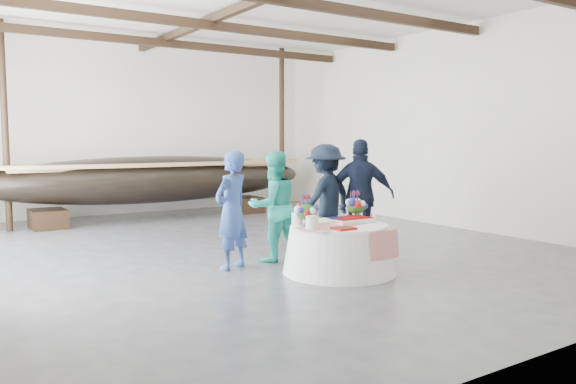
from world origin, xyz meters
TOP-DOWN VIEW (x-y plane):
  - floor at (0.00, 0.00)m, footprint 10.00×12.00m
  - wall_back at (0.00, 6.00)m, footprint 10.00×0.02m
  - wall_front at (0.00, -6.00)m, footprint 10.00×0.02m
  - wall_right at (5.00, 0.00)m, footprint 0.02×12.00m
  - pavilion_structure at (0.00, 0.77)m, footprint 9.80×11.76m
  - longboat_display at (-0.21, 4.45)m, footprint 8.39×1.68m
  - banquet_table at (0.13, -2.44)m, footprint 1.69×1.69m
  - tabletop_items at (0.12, -2.28)m, footprint 1.65×1.03m
  - guest_woman_blue at (-1.10, -1.35)m, footprint 0.78×0.67m
  - guest_woman_teal at (-0.26, -1.19)m, footprint 0.89×0.71m
  - guest_man_left at (0.97, -0.98)m, footprint 1.36×0.98m
  - guest_man_right at (1.45, -1.38)m, footprint 1.21×1.12m

SIDE VIEW (x-z plane):
  - floor at x=0.00m, z-range -0.01..0.01m
  - banquet_table at x=0.13m, z-range 0.00..0.73m
  - tabletop_items at x=0.12m, z-range 0.68..1.08m
  - guest_woman_teal at x=-0.26m, z-range 0.00..1.79m
  - guest_woman_blue at x=-1.10m, z-range 0.00..1.81m
  - guest_man_left at x=0.97m, z-range 0.00..1.90m
  - guest_man_right at x=1.45m, z-range 0.00..1.99m
  - longboat_display at x=-0.21m, z-range 0.22..1.79m
  - wall_back at x=0.00m, z-range 0.00..4.50m
  - wall_front at x=0.00m, z-range 0.00..4.50m
  - wall_right at x=5.00m, z-range 0.00..4.50m
  - pavilion_structure at x=0.00m, z-range 1.75..6.25m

